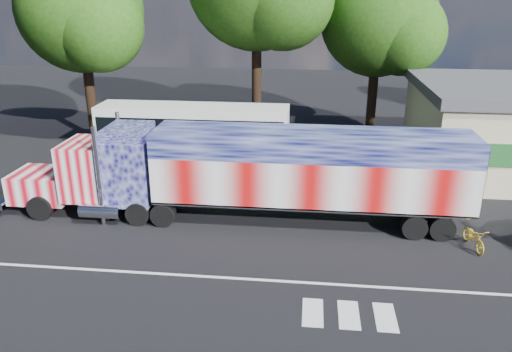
# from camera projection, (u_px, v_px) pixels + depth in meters

# --- Properties ---
(ground) EXTENTS (100.00, 100.00, 0.00)m
(ground) POSITION_uv_depth(u_px,v_px,m) (248.00, 241.00, 21.56)
(ground) COLOR black
(lane_markings) EXTENTS (30.00, 2.67, 0.01)m
(lane_markings) POSITION_uv_depth(u_px,v_px,m) (282.00, 293.00, 17.87)
(lane_markings) COLOR silver
(lane_markings) RESTS_ON ground
(semi_truck) EXTENTS (21.85, 3.45, 4.66)m
(semi_truck) POSITION_uv_depth(u_px,v_px,m) (252.00, 171.00, 22.85)
(semi_truck) COLOR black
(semi_truck) RESTS_ON ground
(coach_bus) EXTENTS (11.95, 2.78, 3.48)m
(coach_bus) POSITION_uv_depth(u_px,v_px,m) (193.00, 132.00, 31.40)
(coach_bus) COLOR silver
(coach_bus) RESTS_ON ground
(woman) EXTENTS (0.69, 0.49, 1.79)m
(woman) POSITION_uv_depth(u_px,v_px,m) (104.00, 201.00, 23.37)
(woman) COLOR slate
(woman) RESTS_ON ground
(bicycle) EXTENTS (0.94, 1.91, 0.96)m
(bicycle) POSITION_uv_depth(u_px,v_px,m) (474.00, 237.00, 20.87)
(bicycle) COLOR gold
(bicycle) RESTS_ON ground
(tree_ne_a) EXTENTS (8.65, 8.24, 12.42)m
(tree_ne_a) POSITION_uv_depth(u_px,v_px,m) (381.00, 19.00, 35.37)
(tree_ne_a) COLOR black
(tree_ne_a) RESTS_ON ground
(tree_nw_a) EXTENTS (8.76, 8.35, 13.14)m
(tree_nw_a) POSITION_uv_depth(u_px,v_px,m) (82.00, 11.00, 33.29)
(tree_nw_a) COLOR black
(tree_nw_a) RESTS_ON ground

